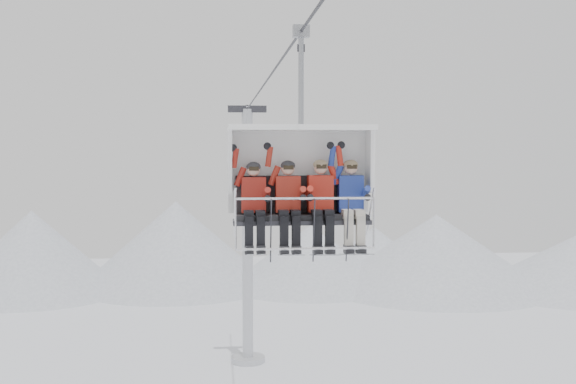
{
  "coord_description": "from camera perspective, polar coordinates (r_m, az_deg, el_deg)",
  "views": [
    {
      "loc": [
        -1.5,
        -15.5,
        11.15
      ],
      "look_at": [
        0.0,
        0.0,
        10.25
      ],
      "focal_mm": 45.0,
      "sensor_mm": 36.0,
      "label": 1
    }
  ],
  "objects": [
    {
      "name": "skier_center_right",
      "position": [
        13.04,
        2.63,
        -0.65
      ],
      "size": [
        0.45,
        1.69,
        1.77
      ],
      "color": "red",
      "rests_on": "chairlift_carrier"
    },
    {
      "name": "ridgeline",
      "position": [
        58.15,
        -5.57,
        -4.94
      ],
      "size": [
        72.0,
        21.0,
        7.0
      ],
      "color": "silver",
      "rests_on": "ground"
    },
    {
      "name": "skier_far_right",
      "position": [
        13.13,
        5.03,
        -0.65
      ],
      "size": [
        0.45,
        1.69,
        1.76
      ],
      "color": "#253B9B",
      "rests_on": "chairlift_carrier"
    },
    {
      "name": "skier_far_left",
      "position": [
        12.93,
        -2.71,
        -0.77
      ],
      "size": [
        0.43,
        1.69,
        1.71
      ],
      "color": "#A12219",
      "rests_on": "chairlift_carrier"
    },
    {
      "name": "chairlift_carrier",
      "position": [
        13.28,
        0.96,
        1.48
      ],
      "size": [
        2.64,
        1.17,
        3.98
      ],
      "color": "black",
      "rests_on": "haul_cable"
    },
    {
      "name": "lift_tower_right",
      "position": [
        37.91,
        -3.21,
        -4.86
      ],
      "size": [
        2.0,
        1.8,
        13.48
      ],
      "color": "#B8BAC0",
      "rests_on": "ground"
    },
    {
      "name": "skier_center_left",
      "position": [
        12.97,
        0.02,
        -0.7
      ],
      "size": [
        0.45,
        1.69,
        1.75
      ],
      "color": "#A8291B",
      "rests_on": "chairlift_carrier"
    },
    {
      "name": "haul_cable",
      "position": [
        15.72,
        0.0,
        11.15
      ],
      "size": [
        0.06,
        50.0,
        0.06
      ],
      "primitive_type": "cylinder",
      "rotation": [
        1.57,
        0.0,
        0.0
      ],
      "color": "#313136",
      "rests_on": "lift_tower_left"
    }
  ]
}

